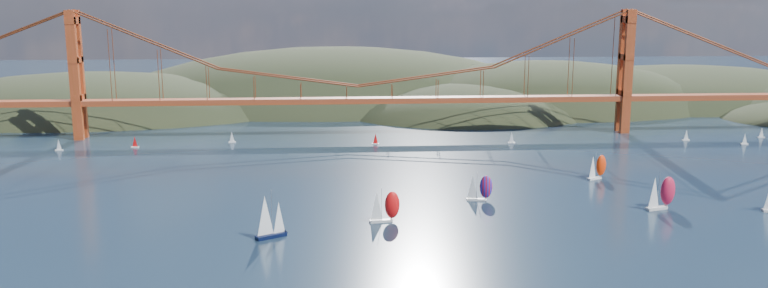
% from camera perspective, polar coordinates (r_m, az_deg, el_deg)
% --- Properties ---
extents(headlands, '(725.00, 225.00, 96.00)m').
position_cam_1_polar(headlands, '(434.82, 3.50, 1.50)').
color(headlands, black).
rests_on(headlands, ground).
extents(bridge, '(552.00, 12.00, 55.00)m').
position_cam_1_polar(bridge, '(328.00, -2.31, 6.22)').
color(bridge, '#963B1C').
rests_on(bridge, ground).
extents(sloop_navy, '(8.59, 7.27, 12.56)m').
position_cam_1_polar(sloop_navy, '(193.10, -8.74, -5.52)').
color(sloop_navy, black).
rests_on(sloop_navy, ground).
extents(racer_0, '(8.54, 4.15, 9.62)m').
position_cam_1_polar(racer_0, '(204.33, 0.01, -4.74)').
color(racer_0, silver).
rests_on(racer_0, ground).
extents(racer_1, '(9.64, 5.84, 10.79)m').
position_cam_1_polar(racer_1, '(230.55, 20.34, -3.46)').
color(racer_1, silver).
rests_on(racer_1, ground).
extents(racer_3, '(8.06, 6.17, 9.12)m').
position_cam_1_polar(racer_3, '(261.88, 15.90, -1.66)').
color(racer_3, white).
rests_on(racer_3, ground).
extents(racer_rwb, '(7.89, 3.78, 8.89)m').
position_cam_1_polar(racer_rwb, '(227.18, 7.25, -3.28)').
color(racer_rwb, silver).
rests_on(racer_rwb, ground).
extents(distant_boat_1, '(3.00, 2.00, 4.70)m').
position_cam_1_polar(distant_boat_1, '(325.24, -23.54, -0.06)').
color(distant_boat_1, silver).
rests_on(distant_boat_1, ground).
extents(distant_boat_2, '(3.00, 2.00, 4.70)m').
position_cam_1_polar(distant_boat_2, '(320.84, -18.46, 0.16)').
color(distant_boat_2, silver).
rests_on(distant_boat_2, ground).
extents(distant_boat_3, '(3.00, 2.00, 4.70)m').
position_cam_1_polar(distant_boat_3, '(320.90, -11.51, 0.51)').
color(distant_boat_3, silver).
rests_on(distant_boat_3, ground).
extents(distant_boat_4, '(3.00, 2.00, 4.70)m').
position_cam_1_polar(distant_boat_4, '(344.26, 22.04, 0.63)').
color(distant_boat_4, silver).
rests_on(distant_boat_4, ground).
extents(distant_boat_5, '(3.00, 2.00, 4.70)m').
position_cam_1_polar(distant_boat_5, '(345.09, 25.79, 0.36)').
color(distant_boat_5, silver).
rests_on(distant_boat_5, ground).
extents(distant_boat_6, '(3.00, 2.00, 4.70)m').
position_cam_1_polar(distant_boat_6, '(364.39, 26.82, 0.79)').
color(distant_boat_6, silver).
rests_on(distant_boat_6, ground).
extents(distant_boat_8, '(3.00, 2.00, 4.70)m').
position_cam_1_polar(distant_boat_8, '(317.89, 9.69, 0.48)').
color(distant_boat_8, silver).
rests_on(distant_boat_8, ground).
extents(distant_boat_9, '(3.00, 2.00, 4.70)m').
position_cam_1_polar(distant_boat_9, '(310.82, -0.65, 0.40)').
color(distant_boat_9, silver).
rests_on(distant_boat_9, ground).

